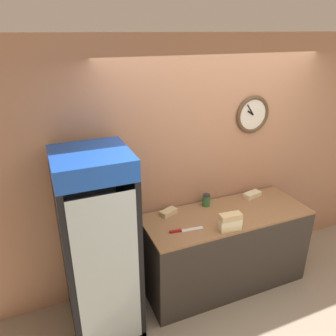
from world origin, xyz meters
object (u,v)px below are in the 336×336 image
at_px(beverage_cooler, 97,235).
at_px(sandwich_stack_bottom, 230,227).
at_px(sandwich_flat_left, 252,195).
at_px(sandwich_stack_middle, 230,222).
at_px(sandwich_stack_top, 231,217).
at_px(chefs_knife, 182,230).
at_px(condiment_jar, 206,200).
at_px(sandwich_flat_right, 169,212).

distance_m(beverage_cooler, sandwich_stack_bottom, 1.27).
distance_m(beverage_cooler, sandwich_flat_left, 1.87).
bearing_deg(sandwich_stack_bottom, sandwich_flat_left, 38.07).
bearing_deg(sandwich_stack_bottom, sandwich_stack_middle, 0.00).
distance_m(sandwich_stack_bottom, sandwich_stack_top, 0.12).
distance_m(sandwich_stack_bottom, sandwich_stack_middle, 0.06).
relative_size(sandwich_stack_bottom, sandwich_stack_top, 1.01).
bearing_deg(sandwich_flat_left, chefs_knife, -162.83).
bearing_deg(sandwich_stack_middle, sandwich_flat_left, 38.07).
xyz_separation_m(sandwich_flat_left, condiment_jar, (-0.60, 0.02, 0.04)).
height_order(chefs_knife, condiment_jar, condiment_jar).
bearing_deg(condiment_jar, sandwich_flat_right, -178.91).
distance_m(beverage_cooler, sandwich_flat_right, 0.83).
height_order(sandwich_flat_left, sandwich_flat_right, sandwich_flat_left).
relative_size(sandwich_flat_left, sandwich_flat_right, 1.09).
xyz_separation_m(sandwich_stack_middle, sandwich_flat_right, (-0.44, 0.50, -0.06)).
xyz_separation_m(sandwich_flat_left, chefs_knife, (-1.07, -0.33, -0.02)).
xyz_separation_m(sandwich_stack_top, condiment_jar, (0.02, 0.51, -0.08)).
bearing_deg(beverage_cooler, sandwich_flat_right, 15.02).
xyz_separation_m(sandwich_stack_middle, sandwich_flat_left, (0.62, 0.49, -0.06)).
xyz_separation_m(beverage_cooler, condiment_jar, (1.26, 0.22, -0.02)).
bearing_deg(sandwich_stack_top, chefs_knife, 160.59).
bearing_deg(sandwich_stack_middle, condiment_jar, 87.87).
bearing_deg(sandwich_stack_bottom, beverage_cooler, 166.98).
relative_size(sandwich_stack_bottom, condiment_jar, 1.68).
xyz_separation_m(sandwich_stack_bottom, condiment_jar, (0.02, 0.51, 0.04)).
bearing_deg(chefs_knife, beverage_cooler, 170.73).
bearing_deg(sandwich_flat_left, beverage_cooler, -173.87).
bearing_deg(sandwich_stack_bottom, sandwich_flat_right, 131.27).
height_order(beverage_cooler, sandwich_stack_top, beverage_cooler).
xyz_separation_m(sandwich_stack_bottom, sandwich_stack_top, (0.00, 0.00, 0.12)).
height_order(beverage_cooler, sandwich_flat_right, beverage_cooler).
relative_size(sandwich_flat_right, chefs_knife, 0.61).
distance_m(beverage_cooler, sandwich_stack_top, 1.27).
height_order(sandwich_stack_top, sandwich_flat_left, sandwich_stack_top).
relative_size(sandwich_stack_middle, sandwich_flat_right, 1.08).
bearing_deg(condiment_jar, sandwich_flat_left, -2.22).
height_order(beverage_cooler, sandwich_stack_bottom, beverage_cooler).
xyz_separation_m(sandwich_stack_top, chefs_knife, (-0.45, 0.16, -0.14)).
distance_m(sandwich_stack_top, chefs_knife, 0.49).
relative_size(sandwich_stack_middle, condiment_jar, 1.69).
height_order(sandwich_stack_top, condiment_jar, sandwich_stack_top).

